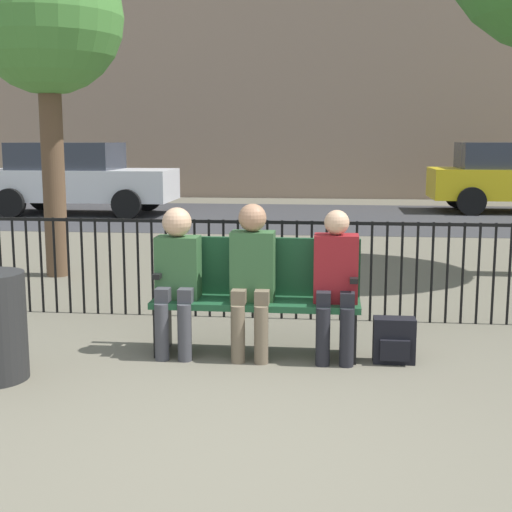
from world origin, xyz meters
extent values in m
plane|color=#605B4C|center=(0.00, 0.00, 0.00)|extent=(80.00, 80.00, 0.00)
cube|color=#194728|center=(0.00, 1.85, 0.42)|extent=(1.64, 0.45, 0.05)
cube|color=#194728|center=(0.00, 2.05, 0.69)|extent=(1.64, 0.05, 0.47)
cube|color=black|center=(-0.76, 1.85, 0.20)|extent=(0.06, 0.38, 0.40)
cube|color=black|center=(0.76, 1.85, 0.20)|extent=(0.06, 0.38, 0.40)
cube|color=black|center=(-0.76, 1.85, 0.65)|extent=(0.06, 0.38, 0.04)
cube|color=black|center=(0.76, 1.85, 0.65)|extent=(0.06, 0.38, 0.04)
cylinder|color=#3D3D42|center=(-0.71, 1.63, 0.23)|extent=(0.11, 0.11, 0.45)
cylinder|color=#3D3D42|center=(-0.53, 1.63, 0.23)|extent=(0.11, 0.11, 0.45)
cube|color=#3D3D42|center=(-0.71, 1.73, 0.50)|extent=(0.11, 0.20, 0.12)
cube|color=#3D3D42|center=(-0.53, 1.73, 0.50)|extent=(0.11, 0.20, 0.12)
cube|color=#335B33|center=(-0.62, 1.85, 0.70)|extent=(0.34, 0.22, 0.50)
sphere|color=tan|center=(-0.62, 1.83, 1.06)|extent=(0.23, 0.23, 0.23)
cylinder|color=brown|center=(-0.12, 1.63, 0.23)|extent=(0.11, 0.11, 0.45)
cylinder|color=brown|center=(0.06, 1.63, 0.23)|extent=(0.11, 0.11, 0.45)
cube|color=brown|center=(-0.12, 1.73, 0.50)|extent=(0.11, 0.20, 0.12)
cube|color=brown|center=(0.06, 1.73, 0.50)|extent=(0.11, 0.20, 0.12)
cube|color=#335B33|center=(-0.03, 1.85, 0.72)|extent=(0.34, 0.22, 0.54)
sphere|color=#A37556|center=(-0.03, 1.83, 1.10)|extent=(0.22, 0.22, 0.22)
cylinder|color=black|center=(0.53, 1.63, 0.23)|extent=(0.11, 0.11, 0.45)
cylinder|color=black|center=(0.71, 1.63, 0.23)|extent=(0.11, 0.11, 0.45)
cube|color=black|center=(0.53, 1.73, 0.50)|extent=(0.11, 0.20, 0.12)
cube|color=black|center=(0.71, 1.73, 0.50)|extent=(0.11, 0.20, 0.12)
cube|color=maroon|center=(0.62, 1.85, 0.71)|extent=(0.34, 0.22, 0.53)
sphere|color=tan|center=(0.62, 1.83, 1.08)|extent=(0.19, 0.19, 0.19)
cube|color=black|center=(1.08, 1.77, 0.18)|extent=(0.32, 0.16, 0.35)
cube|color=black|center=(1.08, 1.67, 0.12)|extent=(0.22, 0.04, 0.16)
cylinder|color=black|center=(-2.68, 3.02, 0.47)|extent=(0.02, 0.02, 0.95)
cylinder|color=black|center=(-2.54, 3.02, 0.47)|extent=(0.02, 0.02, 0.95)
cylinder|color=black|center=(-2.40, 3.02, 0.47)|extent=(0.02, 0.02, 0.95)
cylinder|color=black|center=(-2.26, 3.02, 0.47)|extent=(0.02, 0.02, 0.95)
cylinder|color=black|center=(-2.12, 3.02, 0.47)|extent=(0.02, 0.02, 0.95)
cylinder|color=black|center=(-1.98, 3.02, 0.47)|extent=(0.02, 0.02, 0.95)
cylinder|color=black|center=(-1.84, 3.02, 0.47)|extent=(0.02, 0.02, 0.95)
cylinder|color=black|center=(-1.70, 3.02, 0.47)|extent=(0.02, 0.02, 0.95)
cylinder|color=black|center=(-1.56, 3.02, 0.47)|extent=(0.02, 0.02, 0.95)
cylinder|color=black|center=(-1.42, 3.02, 0.47)|extent=(0.02, 0.02, 0.95)
cylinder|color=black|center=(-1.28, 3.02, 0.47)|extent=(0.02, 0.02, 0.95)
cylinder|color=black|center=(-1.14, 3.02, 0.47)|extent=(0.02, 0.02, 0.95)
cylinder|color=black|center=(-1.00, 3.02, 0.47)|extent=(0.02, 0.02, 0.95)
cylinder|color=black|center=(-0.86, 3.02, 0.47)|extent=(0.02, 0.02, 0.95)
cylinder|color=black|center=(-0.72, 3.02, 0.47)|extent=(0.02, 0.02, 0.95)
cylinder|color=black|center=(-0.58, 3.02, 0.47)|extent=(0.02, 0.02, 0.95)
cylinder|color=black|center=(-0.44, 3.02, 0.47)|extent=(0.02, 0.02, 0.95)
cylinder|color=black|center=(-0.30, 3.02, 0.47)|extent=(0.02, 0.02, 0.95)
cylinder|color=black|center=(-0.16, 3.02, 0.47)|extent=(0.02, 0.02, 0.95)
cylinder|color=black|center=(-0.02, 3.02, 0.47)|extent=(0.02, 0.02, 0.95)
cylinder|color=black|center=(0.12, 3.02, 0.47)|extent=(0.02, 0.02, 0.95)
cylinder|color=black|center=(0.26, 3.02, 0.47)|extent=(0.02, 0.02, 0.95)
cylinder|color=black|center=(0.40, 3.02, 0.47)|extent=(0.02, 0.02, 0.95)
cylinder|color=black|center=(0.54, 3.02, 0.47)|extent=(0.02, 0.02, 0.95)
cylinder|color=black|center=(0.68, 3.02, 0.47)|extent=(0.02, 0.02, 0.95)
cylinder|color=black|center=(0.82, 3.02, 0.47)|extent=(0.02, 0.02, 0.95)
cylinder|color=black|center=(0.96, 3.02, 0.47)|extent=(0.02, 0.02, 0.95)
cylinder|color=black|center=(1.10, 3.02, 0.47)|extent=(0.02, 0.02, 0.95)
cylinder|color=black|center=(1.24, 3.02, 0.47)|extent=(0.02, 0.02, 0.95)
cylinder|color=black|center=(1.38, 3.02, 0.47)|extent=(0.02, 0.02, 0.95)
cylinder|color=black|center=(1.52, 3.02, 0.47)|extent=(0.02, 0.02, 0.95)
cylinder|color=black|center=(1.66, 3.02, 0.47)|extent=(0.02, 0.02, 0.95)
cylinder|color=black|center=(1.80, 3.02, 0.47)|extent=(0.02, 0.02, 0.95)
cylinder|color=black|center=(1.94, 3.02, 0.47)|extent=(0.02, 0.02, 0.95)
cylinder|color=black|center=(2.08, 3.02, 0.47)|extent=(0.02, 0.02, 0.95)
cylinder|color=black|center=(2.22, 3.02, 0.47)|extent=(0.02, 0.02, 0.95)
cube|color=black|center=(0.00, 3.02, 0.93)|extent=(9.00, 0.03, 0.03)
cylinder|color=brown|center=(-2.85, 4.89, 1.32)|extent=(0.28, 0.28, 2.64)
sphere|color=#478438|center=(-2.85, 4.89, 3.14)|extent=(1.83, 1.83, 1.83)
cube|color=#333335|center=(0.00, 12.00, 0.00)|extent=(24.00, 6.00, 0.01)
cube|color=silver|center=(-5.11, 12.10, 0.67)|extent=(4.20, 1.70, 0.70)
cube|color=#2D333D|center=(-5.43, 12.10, 1.32)|extent=(2.31, 1.56, 0.60)
cylinder|color=black|center=(-3.81, 11.23, 0.32)|extent=(0.64, 0.20, 0.64)
cylinder|color=black|center=(-3.81, 12.97, 0.32)|extent=(0.64, 0.20, 0.64)
cylinder|color=black|center=(-6.42, 11.23, 0.32)|extent=(0.64, 0.20, 0.64)
cylinder|color=black|center=(-6.42, 12.97, 0.32)|extent=(0.64, 0.20, 0.64)
cube|color=#2D333D|center=(4.66, 13.59, 1.32)|extent=(2.31, 1.56, 0.60)
cylinder|color=black|center=(3.68, 12.72, 0.32)|extent=(0.64, 0.20, 0.64)
cylinder|color=black|center=(3.68, 14.46, 0.32)|extent=(0.64, 0.20, 0.64)
camera|label=1|loc=(0.59, -3.62, 1.71)|focal=50.00mm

